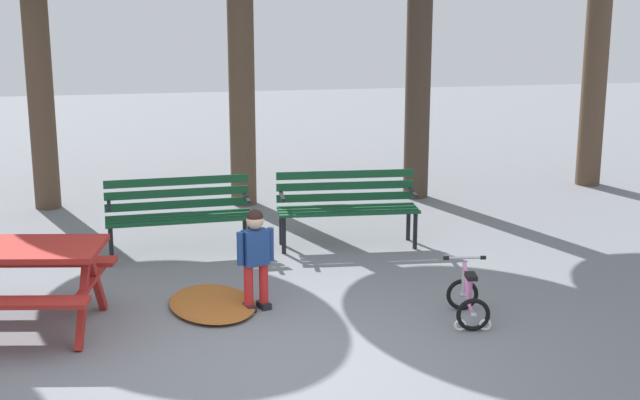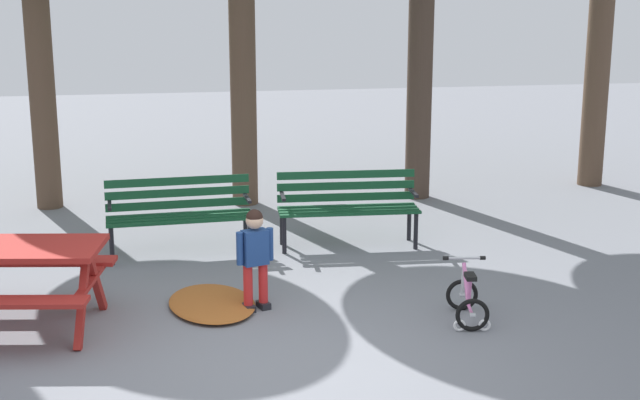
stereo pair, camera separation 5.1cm
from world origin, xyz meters
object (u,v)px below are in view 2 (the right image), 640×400
Objects in this scene: park_bench_left at (348,202)px; kids_bicycle at (467,300)px; child_standing at (255,252)px; park_bench_far_left at (179,210)px.

park_bench_left is 2.62m from kids_bicycle.
child_standing is at bearing -123.41° from park_bench_left.
park_bench_far_left is at bearing -179.45° from park_bench_left.
park_bench_left is at bearing 0.55° from park_bench_far_left.
park_bench_left reaches higher than kids_bicycle.
park_bench_far_left is 1.00× the size of park_bench_left.
park_bench_far_left is 2.71× the size of kids_bicycle.
park_bench_left is 1.68× the size of child_standing.
child_standing is (-1.27, -1.92, 0.05)m from park_bench_left.
park_bench_left is 2.71× the size of kids_bicycle.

